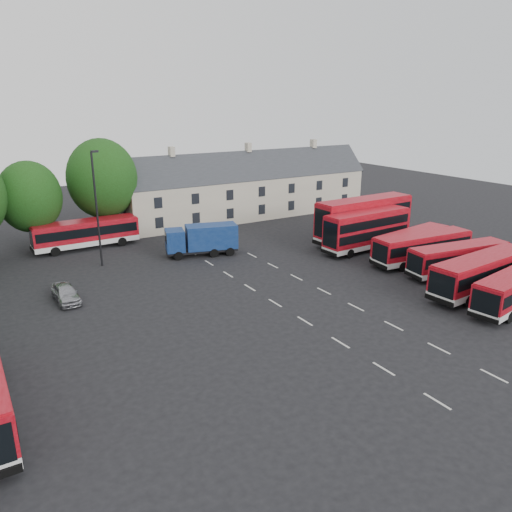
{
  "coord_description": "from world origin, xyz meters",
  "views": [
    {
      "loc": [
        -20.6,
        -28.9,
        15.69
      ],
      "look_at": [
        1.6,
        7.59,
        2.2
      ],
      "focal_mm": 35.0,
      "sensor_mm": 36.0,
      "label": 1
    }
  ],
  "objects_px": {
    "silver_car": "(66,293)",
    "box_truck": "(203,239)",
    "lamppost": "(97,206)",
    "bus_dd_south": "(367,228)"
  },
  "relations": [
    {
      "from": "silver_car",
      "to": "box_truck",
      "type": "bearing_deg",
      "value": 19.07
    },
    {
      "from": "silver_car",
      "to": "lamppost",
      "type": "height_order",
      "value": "lamppost"
    },
    {
      "from": "bus_dd_south",
      "to": "lamppost",
      "type": "xyz_separation_m",
      "value": [
        -25.79,
        9.55,
        3.5
      ]
    },
    {
      "from": "bus_dd_south",
      "to": "lamppost",
      "type": "height_order",
      "value": "lamppost"
    },
    {
      "from": "silver_car",
      "to": "lamppost",
      "type": "distance_m",
      "value": 10.48
    },
    {
      "from": "bus_dd_south",
      "to": "lamppost",
      "type": "distance_m",
      "value": 27.73
    },
    {
      "from": "lamppost",
      "to": "silver_car",
      "type": "bearing_deg",
      "value": -122.79
    },
    {
      "from": "lamppost",
      "to": "bus_dd_south",
      "type": "bearing_deg",
      "value": -20.32
    },
    {
      "from": "bus_dd_south",
      "to": "silver_car",
      "type": "bearing_deg",
      "value": 173.85
    },
    {
      "from": "silver_car",
      "to": "lamppost",
      "type": "bearing_deg",
      "value": 55.57
    }
  ]
}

